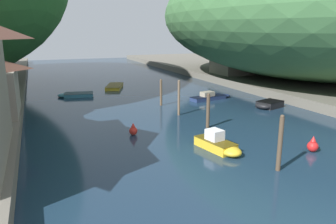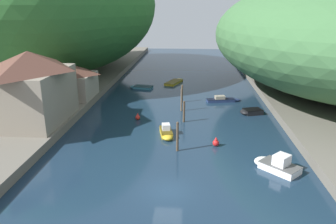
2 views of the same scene
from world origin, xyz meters
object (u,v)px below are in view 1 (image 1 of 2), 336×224
Objects in this scene: boat_far_right_bank at (268,105)px; channel_buoy_far at (313,146)px; channel_buoy_near at (133,130)px; boat_moored_right at (212,97)px; boat_small_dinghy at (75,95)px; boat_white_cruiser at (115,86)px; boat_red_skiff at (219,145)px; right_bank_cottage at (232,57)px.

boat_far_right_bank is 3.22× the size of channel_buoy_far.
channel_buoy_far is at bearing -38.64° from channel_buoy_near.
boat_moored_right reaches higher than boat_far_right_bank.
boat_small_dinghy is 4.76× the size of channel_buoy_near.
boat_far_right_bank is at bearing -37.57° from boat_white_cruiser.
boat_white_cruiser is 1.60× the size of boat_red_skiff.
boat_far_right_bank is 14.71m from boat_red_skiff.
channel_buoy_near is 12.99m from channel_buoy_far.
boat_white_cruiser is at bearing -99.90° from boat_red_skiff.
boat_far_right_bank is 16.27m from channel_buoy_near.
boat_far_right_bank is at bearing 64.09° from channel_buoy_far.
boat_small_dinghy is at bearing 115.71° from channel_buoy_far.
boat_white_cruiser is at bearing 14.68° from boat_far_right_bank.
boat_red_skiff is at bearing -39.43° from boat_moored_right.
right_bank_cottage is 33.88m from channel_buoy_far.
boat_small_dinghy is 0.71× the size of boat_white_cruiser.
boat_moored_right reaches higher than channel_buoy_near.
boat_red_skiff is 7.11m from channel_buoy_near.
boat_moored_right reaches higher than boat_white_cruiser.
channel_buoy_near is at bearing 141.36° from channel_buoy_far.
boat_red_skiff is at bearing 111.77° from boat_far_right_bank.
right_bank_cottage reaches higher than boat_far_right_bank.
boat_white_cruiser reaches higher than boat_small_dinghy.
right_bank_cottage is at bearing -68.61° from boat_small_dinghy.
boat_moored_right is at bearing -35.68° from boat_white_cruiser.
channel_buoy_near reaches higher than boat_far_right_bank.
boat_white_cruiser is 23.22m from channel_buoy_near.
boat_red_skiff is at bearing -124.07° from right_bank_cottage.
boat_red_skiff is 6.28m from channel_buoy_far.
boat_red_skiff is (6.78, -23.48, 0.22)m from boat_small_dinghy.
boat_white_cruiser is at bearing 101.30° from channel_buoy_far.
boat_small_dinghy is (-25.97, -4.90, -3.59)m from right_bank_cottage.
channel_buoy_near reaches higher than boat_white_cruiser.
boat_moored_right is (8.21, 15.45, -0.12)m from boat_red_skiff.
boat_far_right_bank is 0.87× the size of boat_red_skiff.
channel_buoy_far is at bearing 145.46° from boat_red_skiff.
right_bank_cottage reaches higher than boat_red_skiff.
right_bank_cottage is 19.97m from boat_white_cruiser.
channel_buoy_far is (12.53, -26.01, 0.22)m from boat_small_dinghy.
boat_moored_right is at bearing 38.06° from channel_buoy_near.
boat_white_cruiser is 15.63m from boat_moored_right.
boat_small_dinghy is at bearing 97.57° from channel_buoy_near.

